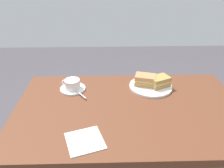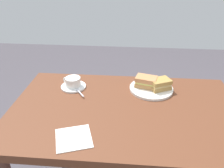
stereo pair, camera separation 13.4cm
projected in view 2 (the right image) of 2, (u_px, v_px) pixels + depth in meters
name	position (u px, v px, depth m)	size (l,w,h in m)	color
dining_table	(125.00, 121.00, 1.22)	(1.19, 0.73, 0.74)	brown
sandwich_plate	(151.00, 89.00, 1.34)	(0.25, 0.25, 0.01)	white
sandwich_front	(146.00, 82.00, 1.33)	(0.14, 0.11, 0.06)	#B9824B
sandwich_back	(160.00, 84.00, 1.31)	(0.14, 0.12, 0.06)	#AD8547
coffee_saucer	(74.00, 86.00, 1.37)	(0.15, 0.15, 0.01)	white
coffee_cup	(73.00, 82.00, 1.35)	(0.11, 0.09, 0.05)	white
spoon	(79.00, 91.00, 1.30)	(0.07, 0.09, 0.01)	silver
napkin	(74.00, 138.00, 0.98)	(0.15, 0.15, 0.00)	white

